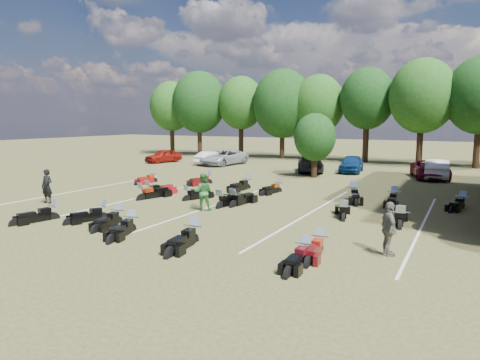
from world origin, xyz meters
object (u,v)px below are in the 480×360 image
Objects in this scene: car_0 at (163,156)px; car_4 at (351,164)px; motorcycle_7 at (149,197)px; motorcycle_3 at (131,232)px; motorcycle_0 at (53,219)px; motorcycle_14 at (208,184)px; person_green at (203,192)px; person_grey at (389,229)px; person_black at (47,186)px.

car_4 is at bearing 17.83° from car_0.
car_4 is at bearing -100.22° from motorcycle_7.
car_4 reaches higher than motorcycle_3.
motorcycle_14 is at bearing 102.37° from motorcycle_0.
motorcycle_14 is (-4.52, 7.54, -0.93)m from person_green.
motorcycle_7 reaches higher than motorcycle_14.
person_grey reaches higher than motorcycle_14.
car_4 is 18.94m from person_green.
person_grey is at bearing -5.64° from motorcycle_3.
person_black is at bearing 57.04° from person_grey.
car_0 is 33.25m from person_grey.
motorcycle_0 is at bearing 66.14° from person_grey.
person_black is 0.84× the size of motorcycle_0.
motorcycle_0 is (-4.90, -4.83, -0.93)m from person_green.
person_black is at bearing -11.97° from person_green.
motorcycle_14 reaches higher than motorcycle_3.
motorcycle_7 is (-7.47, -17.10, -0.73)m from car_4.
motorcycle_14 is at bearing -87.64° from person_green.
car_4 reaches higher than motorcycle_14.
motorcycle_14 is (0.39, 12.38, 0.00)m from motorcycle_0.
car_4 reaches higher than motorcycle_0.
person_black is 17.57m from person_grey.
person_grey reaches higher than motorcycle_0.
motorcycle_3 is at bearing 14.84° from motorcycle_0.
car_4 is at bearing 86.43° from motorcycle_0.
motorcycle_14 reaches higher than motorcycle_0.
person_green is 0.85× the size of motorcycle_0.
motorcycle_3 is 13.03m from motorcycle_14.
person_green reaches higher than car_4.
person_black is 4.24m from motorcycle_0.
person_green is 0.75× the size of motorcycle_7.
person_grey is 0.73× the size of motorcycle_7.
person_grey is 0.82× the size of motorcycle_0.
car_0 is 25.53m from motorcycle_0.
car_0 is at bearing -40.51° from motorcycle_7.
motorcycle_3 is 0.96× the size of motorcycle_14.
motorcycle_0 is (11.73, -22.66, -0.68)m from car_0.
motorcycle_0 is (-14.17, -1.81, -0.90)m from person_grey.
motorcycle_3 is 7.87m from motorcycle_7.
car_0 is 24.39m from person_green.
motorcycle_3 is (-2.93, -23.53, -0.73)m from car_4.
person_green is 4.88m from motorcycle_3.
motorcycle_3 is at bearing -103.92° from car_4.
car_4 is 2.40× the size of person_grey.
car_0 is 19.30m from car_4.
person_black is 1.02× the size of person_grey.
car_0 is at bearing 104.14° from person_black.
person_green reaches higher than person_grey.
person_green is at bearing 174.53° from motorcycle_7.
car_4 is at bearing -126.56° from person_green.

